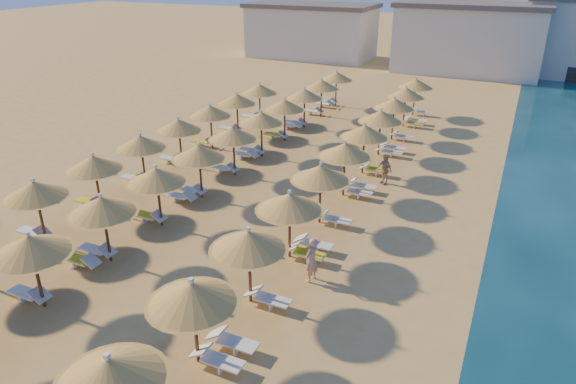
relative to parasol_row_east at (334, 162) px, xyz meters
The scene contains 8 objects.
ground 6.78m from the parasol_row_east, 113.50° to the right, with size 220.00×220.00×0.00m, color tan.
hotel_blocks 40.08m from the parasol_row_east, 89.18° to the left, with size 47.77×11.63×8.10m.
parasol_row_east is the anchor object (origin of this frame).
parasol_row_west 6.60m from the parasol_row_east, behind, with size 2.84×40.23×3.04m.
parasol_row_inland 10.29m from the parasol_row_east, behind, with size 2.84×26.64×3.04m.
loungers 5.18m from the parasol_row_east, behind, with size 13.41×37.97×0.66m.
beachgoer_a 6.72m from the parasol_row_east, 76.75° to the right, with size 0.68×0.44×1.86m, color tan.
beachgoer_c 4.69m from the parasol_row_east, 69.30° to the left, with size 0.98×0.41×1.68m, color tan.
Camera 1 is at (10.23, -16.16, 11.38)m, focal length 32.00 mm.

